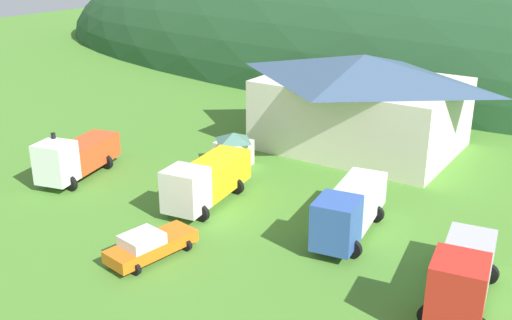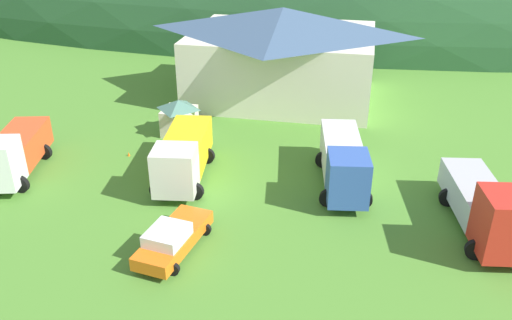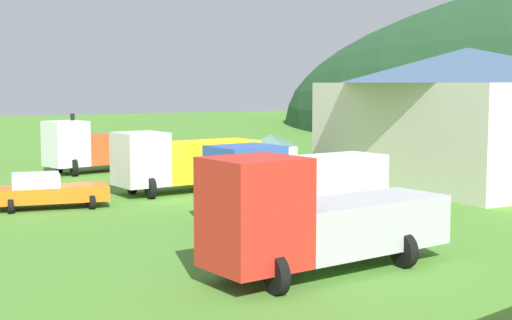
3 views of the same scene
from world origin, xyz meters
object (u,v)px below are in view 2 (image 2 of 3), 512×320
object	(u,v)px
heavy_rig_white	(12,152)
traffic_cone_near_pickup	(129,156)
play_shed_cream	(179,116)
service_pickup_orange	(173,238)
depot_building	(282,52)
crane_truck_red	(488,208)
box_truck_blue	(343,162)
flatbed_truck_yellow	(183,155)

from	to	relation	value
heavy_rig_white	traffic_cone_near_pickup	xyz separation A→B (m)	(5.93, 4.17, -1.70)
play_shed_cream	service_pickup_orange	world-z (taller)	play_shed_cream
depot_building	heavy_rig_white	xyz separation A→B (m)	(-14.48, -18.28, -2.37)
depot_building	service_pickup_orange	world-z (taller)	depot_building
depot_building	crane_truck_red	size ratio (longest dim) A/B	1.92
depot_building	box_truck_blue	world-z (taller)	depot_building
play_shed_cream	crane_truck_red	bearing A→B (deg)	-25.34
heavy_rig_white	box_truck_blue	bearing A→B (deg)	83.87
heavy_rig_white	play_shed_cream	bearing A→B (deg)	122.46
play_shed_cream	box_truck_blue	distance (m)	13.85
service_pickup_orange	flatbed_truck_yellow	bearing A→B (deg)	-156.67
depot_building	play_shed_cream	bearing A→B (deg)	-122.97
play_shed_cream	flatbed_truck_yellow	xyz separation A→B (m)	(2.64, -6.84, 0.34)
play_shed_cream	traffic_cone_near_pickup	bearing A→B (deg)	-117.05
depot_building	box_truck_blue	distance (m)	16.84
box_truck_blue	traffic_cone_near_pickup	distance (m)	15.02
depot_building	crane_truck_red	xyz separation A→B (m)	(14.03, -19.30, -2.32)
play_shed_cream	depot_building	bearing A→B (deg)	57.03
crane_truck_red	traffic_cone_near_pickup	distance (m)	23.23
play_shed_cream	box_truck_blue	size ratio (longest dim) A/B	0.32
service_pickup_orange	traffic_cone_near_pickup	size ratio (longest dim) A/B	9.25
crane_truck_red	service_pickup_orange	size ratio (longest dim) A/B	1.58
depot_building	traffic_cone_near_pickup	xyz separation A→B (m)	(-8.54, -14.11, -4.07)
box_truck_blue	heavy_rig_white	bearing A→B (deg)	-90.66
flatbed_truck_yellow	traffic_cone_near_pickup	xyz separation A→B (m)	(-4.90, 2.42, -1.73)
service_pickup_orange	traffic_cone_near_pickup	bearing A→B (deg)	-136.47
depot_building	crane_truck_red	world-z (taller)	depot_building
service_pickup_orange	crane_truck_red	bearing A→B (deg)	115.67
flatbed_truck_yellow	crane_truck_red	xyz separation A→B (m)	(17.67, -2.77, 0.02)
box_truck_blue	traffic_cone_near_pickup	world-z (taller)	box_truck_blue
flatbed_truck_yellow	traffic_cone_near_pickup	world-z (taller)	flatbed_truck_yellow
crane_truck_red	service_pickup_orange	world-z (taller)	crane_truck_red
depot_building	flatbed_truck_yellow	size ratio (longest dim) A/B	2.04
box_truck_blue	crane_truck_red	size ratio (longest dim) A/B	0.98
heavy_rig_white	service_pickup_orange	xyz separation A→B (m)	(12.75, -5.73, -0.87)
box_truck_blue	crane_truck_red	xyz separation A→B (m)	(7.72, -3.86, 0.01)
heavy_rig_white	crane_truck_red	bearing A→B (deg)	74.04
service_pickup_orange	heavy_rig_white	bearing A→B (deg)	-105.21
depot_building	flatbed_truck_yellow	xyz separation A→B (m)	(-3.64, -16.52, -2.34)
play_shed_cream	crane_truck_red	xyz separation A→B (m)	(20.31, -9.62, 0.36)
depot_building	box_truck_blue	size ratio (longest dim) A/B	1.96
depot_building	flatbed_truck_yellow	bearing A→B (deg)	-102.42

